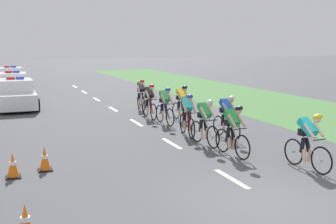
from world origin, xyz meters
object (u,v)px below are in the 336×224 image
at_px(cyclist_ninth, 141,94).
at_px(cyclist_lead, 308,140).
at_px(cyclist_third, 205,121).
at_px(cyclist_second, 233,130).
at_px(cyclist_sixth, 182,102).
at_px(cyclist_eighth, 165,105).
at_px(police_car_nearest, 16,95).
at_px(traffic_cone_far, 25,222).
at_px(police_car_third, 11,78).
at_px(cyclist_fifth, 187,114).
at_px(traffic_cone_mid, 45,159).
at_px(cyclist_seventh, 150,101).
at_px(cyclist_fourth, 227,116).
at_px(police_car_second, 13,86).
at_px(traffic_cone_near, 13,165).

bearing_deg(cyclist_ninth, cyclist_lead, -84.81).
xyz_separation_m(cyclist_lead, cyclist_third, (-1.32, 3.42, 0.00)).
bearing_deg(cyclist_third, cyclist_ninth, 87.78).
xyz_separation_m(cyclist_second, cyclist_sixth, (0.86, 5.88, 0.00)).
distance_m(cyclist_sixth, cyclist_eighth, 1.09).
relative_size(cyclist_ninth, police_car_nearest, 0.39).
xyz_separation_m(cyclist_third, traffic_cone_far, (-5.80, -5.06, -0.48)).
bearing_deg(police_car_third, cyclist_fifth, -74.73).
height_order(cyclist_second, traffic_cone_far, cyclist_second).
distance_m(cyclist_second, police_car_nearest, 13.28).
bearing_deg(traffic_cone_mid, cyclist_seventh, 51.94).
height_order(cyclist_ninth, police_car_nearest, police_car_nearest).
relative_size(cyclist_third, cyclist_eighth, 1.00).
xyz_separation_m(cyclist_lead, cyclist_fourth, (-0.17, 4.07, 0.00)).
distance_m(cyclist_ninth, police_car_second, 9.63).
bearing_deg(cyclist_eighth, cyclist_fourth, -71.62).
relative_size(cyclist_second, traffic_cone_near, 2.69).
xyz_separation_m(cyclist_eighth, traffic_cone_near, (-5.98, -5.24, -0.48)).
bearing_deg(police_car_nearest, traffic_cone_near, -92.36).
relative_size(police_car_second, traffic_cone_far, 7.04).
relative_size(cyclist_lead, traffic_cone_far, 2.69).
height_order(cyclist_third, cyclist_fifth, same).
bearing_deg(traffic_cone_far, cyclist_fifth, 48.43).
height_order(cyclist_sixth, police_car_nearest, police_car_nearest).
xyz_separation_m(cyclist_sixth, police_car_second, (-6.45, 11.16, -0.11)).
bearing_deg(police_car_second, cyclist_second, -71.84).
relative_size(cyclist_sixth, traffic_cone_near, 2.69).
relative_size(cyclist_third, cyclist_seventh, 1.00).
relative_size(cyclist_seventh, police_car_nearest, 0.39).
distance_m(cyclist_fourth, cyclist_eighth, 3.39).
xyz_separation_m(cyclist_second, traffic_cone_far, (-5.97, -3.57, -0.48)).
xyz_separation_m(cyclist_lead, traffic_cone_near, (-7.22, 2.04, -0.48)).
relative_size(cyclist_seventh, traffic_cone_near, 2.69).
bearing_deg(cyclist_sixth, police_car_third, 110.62).
relative_size(cyclist_fourth, police_car_nearest, 0.39).
height_order(cyclist_third, cyclist_eighth, same).
height_order(cyclist_eighth, police_car_second, police_car_second).
xyz_separation_m(police_car_nearest, traffic_cone_mid, (0.30, -11.60, -0.37)).
bearing_deg(police_car_second, cyclist_eighth, -64.81).
distance_m(cyclist_third, cyclist_fourth, 1.32).
distance_m(cyclist_third, traffic_cone_mid, 5.24).
relative_size(police_car_nearest, traffic_cone_far, 6.91).
distance_m(cyclist_sixth, police_car_nearest, 8.92).
xyz_separation_m(cyclist_third, police_car_third, (-5.41, 21.51, -0.11)).
height_order(cyclist_sixth, cyclist_eighth, same).
bearing_deg(cyclist_third, cyclist_eighth, 88.86).
bearing_deg(cyclist_fourth, cyclist_eighth, 108.38).
bearing_deg(police_car_third, traffic_cone_far, -90.83).
height_order(traffic_cone_near, traffic_cone_mid, same).
bearing_deg(police_car_nearest, cyclist_second, -65.13).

